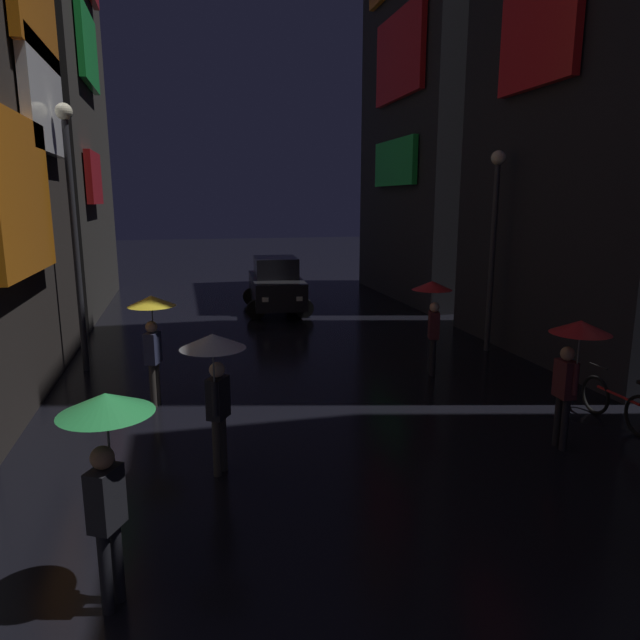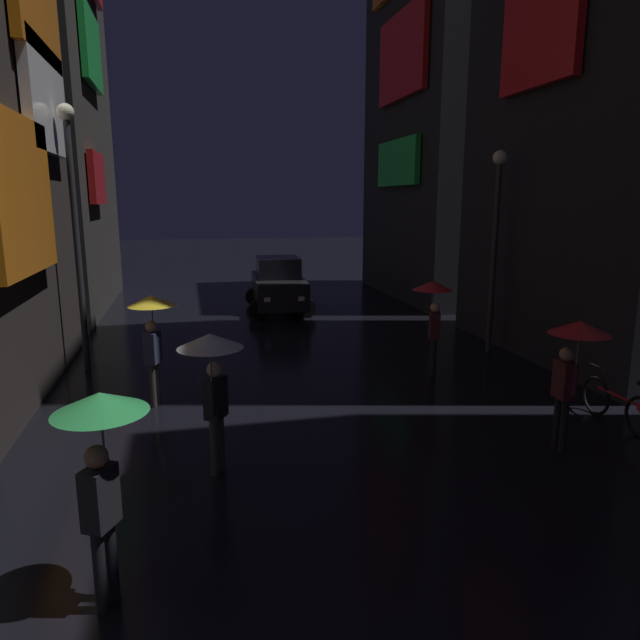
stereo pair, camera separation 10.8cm
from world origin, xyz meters
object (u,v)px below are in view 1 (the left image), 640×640
at_px(pedestrian_foreground_right_clear, 215,365).
at_px(streetlamp_right_far, 494,227).
at_px(pedestrian_midstreet_centre_green, 106,441).
at_px(car_distant, 276,285).
at_px(pedestrian_foreground_left_red, 575,349).
at_px(bicycle_parked_at_storefront, 618,404).
at_px(pedestrian_midstreet_left_red, 433,301).
at_px(streetlamp_left_far, 73,210).
at_px(pedestrian_near_crossing_yellow, 152,320).

relative_size(pedestrian_foreground_right_clear, streetlamp_right_far, 0.42).
relative_size(pedestrian_midstreet_centre_green, car_distant, 0.50).
relative_size(pedestrian_foreground_right_clear, car_distant, 0.50).
bearing_deg(pedestrian_foreground_left_red, bicycle_parked_at_storefront, 24.95).
xyz_separation_m(pedestrian_midstreet_centre_green, streetlamp_right_far, (8.48, 7.78, 1.55)).
distance_m(pedestrian_midstreet_centre_green, pedestrian_foreground_left_red, 6.81).
xyz_separation_m(pedestrian_foreground_right_clear, bicycle_parked_at_storefront, (6.94, 0.31, -1.28)).
bearing_deg(bicycle_parked_at_storefront, pedestrian_foreground_left_red, -155.05).
distance_m(pedestrian_foreground_right_clear, bicycle_parked_at_storefront, 7.06).
xyz_separation_m(pedestrian_midstreet_left_red, streetlamp_left_far, (-7.70, 2.10, 1.99)).
xyz_separation_m(pedestrian_midstreet_left_red, streetlamp_right_far, (2.30, 1.51, 1.55)).
xyz_separation_m(pedestrian_near_crossing_yellow, bicycle_parked_at_storefront, (7.91, -3.03, -1.28)).
relative_size(pedestrian_foreground_right_clear, pedestrian_midstreet_left_red, 1.00).
bearing_deg(bicycle_parked_at_storefront, pedestrian_foreground_right_clear, -177.44).
xyz_separation_m(pedestrian_foreground_right_clear, streetlamp_left_far, (-2.66, 6.04, 1.99)).
distance_m(pedestrian_midstreet_centre_green, streetlamp_left_far, 8.73).
bearing_deg(pedestrian_near_crossing_yellow, pedestrian_foreground_left_red, -30.47).
relative_size(pedestrian_midstreet_centre_green, streetlamp_left_far, 0.36).
bearing_deg(bicycle_parked_at_storefront, pedestrian_near_crossing_yellow, 159.06).
distance_m(pedestrian_midstreet_left_red, streetlamp_right_far, 3.16).
height_order(pedestrian_foreground_right_clear, pedestrian_midstreet_centre_green, same).
bearing_deg(car_distant, streetlamp_left_far, -131.73).
relative_size(streetlamp_left_far, streetlamp_right_far, 1.16).
bearing_deg(pedestrian_midstreet_left_red, car_distant, 104.91).
height_order(pedestrian_midstreet_centre_green, pedestrian_foreground_left_red, same).
relative_size(car_distant, streetlamp_right_far, 0.83).
bearing_deg(pedestrian_foreground_left_red, pedestrian_midstreet_left_red, 94.71).
distance_m(bicycle_parked_at_storefront, car_distant, 12.59).
bearing_deg(pedestrian_foreground_right_clear, streetlamp_left_far, 113.76).
height_order(pedestrian_foreground_left_red, bicycle_parked_at_storefront, pedestrian_foreground_left_red).
distance_m(pedestrian_midstreet_left_red, streetlamp_left_far, 8.22).
height_order(pedestrian_near_crossing_yellow, pedestrian_midstreet_centre_green, same).
height_order(pedestrian_near_crossing_yellow, car_distant, pedestrian_near_crossing_yellow).
bearing_deg(streetlamp_left_far, pedestrian_foreground_left_red, -38.68).
bearing_deg(streetlamp_left_far, bicycle_parked_at_storefront, -30.83).
bearing_deg(pedestrian_midstreet_centre_green, streetlamp_right_far, 42.52).
xyz_separation_m(pedestrian_near_crossing_yellow, streetlamp_left_far, (-1.69, 2.70, 1.99)).
relative_size(pedestrian_midstreet_centre_green, bicycle_parked_at_storefront, 1.16).
bearing_deg(streetlamp_right_far, pedestrian_foreground_left_red, -108.36).
height_order(pedestrian_midstreet_left_red, pedestrian_foreground_left_red, same).
bearing_deg(pedestrian_midstreet_centre_green, bicycle_parked_at_storefront, 18.05).
relative_size(pedestrian_near_crossing_yellow, pedestrian_foreground_left_red, 1.00).
distance_m(pedestrian_midstreet_left_red, pedestrian_foreground_left_red, 4.36).
distance_m(car_distant, streetlamp_right_far, 8.43).
distance_m(pedestrian_foreground_right_clear, pedestrian_midstreet_left_red, 6.40).
xyz_separation_m(pedestrian_foreground_left_red, streetlamp_right_far, (1.95, 5.86, 1.55)).
bearing_deg(pedestrian_foreground_left_red, streetlamp_right_far, 71.64).
height_order(pedestrian_midstreet_left_red, bicycle_parked_at_storefront, pedestrian_midstreet_left_red).
relative_size(pedestrian_foreground_right_clear, streetlamp_left_far, 0.36).
bearing_deg(pedestrian_midstreet_centre_green, pedestrian_near_crossing_yellow, 88.29).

